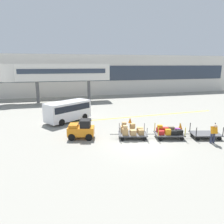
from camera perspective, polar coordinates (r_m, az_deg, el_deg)
ground_plane at (r=16.03m, az=7.42°, el=-8.56°), size 120.00×120.00×0.00m
apron_lead_line at (r=23.96m, az=7.94°, el=-1.19°), size 19.65×1.32×0.01m
terminal_building at (r=40.21m, az=-6.45°, el=10.19°), size 61.59×2.51×7.66m
jet_bridge at (r=33.81m, az=-16.43°, el=10.50°), size 16.77×3.00×5.96m
baggage_tug at (r=16.77m, az=-8.54°, el=-4.87°), size 2.30×1.65×1.58m
baggage_cart_lead at (r=16.79m, az=5.46°, el=-5.40°), size 3.09×1.91×1.26m
baggage_cart_middle at (r=17.39m, az=15.59°, el=-5.40°), size 3.09×1.91×1.10m
baggage_cart_tail at (r=18.49m, az=24.65°, el=-5.57°), size 3.09×1.91×1.10m
baggage_handler at (r=17.30m, az=26.53°, el=-5.20°), size 0.49×0.51×1.56m
shuttle_van at (r=21.99m, az=-12.22°, el=0.63°), size 5.04×4.27×2.10m
safety_cone_near at (r=21.15m, az=5.07°, el=-2.30°), size 0.36×0.36×0.55m
safety_cone_far at (r=20.23m, az=18.58°, el=-3.69°), size 0.36×0.36×0.55m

